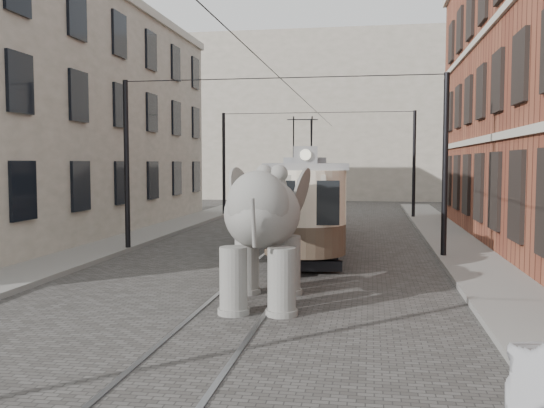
# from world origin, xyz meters

# --- Properties ---
(ground) EXTENTS (120.00, 120.00, 0.00)m
(ground) POSITION_xyz_m (0.00, 0.00, 0.00)
(ground) COLOR #474542
(tram_rails) EXTENTS (1.54, 80.00, 0.02)m
(tram_rails) POSITION_xyz_m (0.00, 0.00, 0.01)
(tram_rails) COLOR slate
(tram_rails) RESTS_ON ground
(sidewalk_right) EXTENTS (2.00, 60.00, 0.15)m
(sidewalk_right) POSITION_xyz_m (6.00, 0.00, 0.07)
(sidewalk_right) COLOR slate
(sidewalk_right) RESTS_ON ground
(sidewalk_left) EXTENTS (2.00, 60.00, 0.15)m
(sidewalk_left) POSITION_xyz_m (-6.50, 0.00, 0.07)
(sidewalk_left) COLOR slate
(sidewalk_left) RESTS_ON ground
(stucco_building) EXTENTS (7.00, 24.00, 10.00)m
(stucco_building) POSITION_xyz_m (-11.00, 10.00, 5.00)
(stucco_building) COLOR gray
(stucco_building) RESTS_ON ground
(distant_block) EXTENTS (28.00, 10.00, 14.00)m
(distant_block) POSITION_xyz_m (0.00, 40.00, 7.00)
(distant_block) COLOR gray
(distant_block) RESTS_ON ground
(catenary) EXTENTS (11.00, 30.20, 6.00)m
(catenary) POSITION_xyz_m (-0.20, 5.00, 3.00)
(catenary) COLOR black
(catenary) RESTS_ON ground
(tram) EXTENTS (4.03, 12.32, 4.80)m
(tram) POSITION_xyz_m (0.29, 8.62, 2.40)
(tram) COLOR beige
(tram) RESTS_ON ground
(elephant) EXTENTS (3.15, 5.28, 3.13)m
(elephant) POSITION_xyz_m (0.50, -0.87, 1.56)
(elephant) COLOR slate
(elephant) RESTS_ON ground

